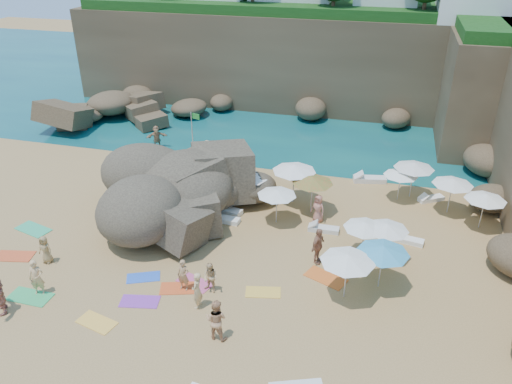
% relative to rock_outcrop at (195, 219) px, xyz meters
% --- Properties ---
extents(ground, '(120.00, 120.00, 0.00)m').
position_rel_rock_outcrop_xyz_m(ground, '(1.42, -2.62, 0.00)').
color(ground, tan).
rests_on(ground, ground).
extents(seawater, '(120.00, 120.00, 0.00)m').
position_rel_rock_outcrop_xyz_m(seawater, '(1.42, 27.38, 0.00)').
color(seawater, '#0C4751').
rests_on(seawater, ground).
extents(cliff_back, '(44.00, 8.00, 8.00)m').
position_rel_rock_outcrop_xyz_m(cliff_back, '(3.42, 22.38, 4.00)').
color(cliff_back, brown).
rests_on(cliff_back, ground).
extents(rock_promontory, '(12.00, 7.00, 2.00)m').
position_rel_rock_outcrop_xyz_m(rock_promontory, '(-9.58, 13.38, 0.00)').
color(rock_promontory, brown).
rests_on(rock_promontory, ground).
extents(marina_masts, '(3.10, 0.10, 6.00)m').
position_rel_rock_outcrop_xyz_m(marina_masts, '(-15.08, 27.38, 3.00)').
color(marina_masts, white).
rests_on(marina_masts, ground).
extents(rock_outcrop, '(9.17, 7.22, 3.45)m').
position_rel_rock_outcrop_xyz_m(rock_outcrop, '(0.00, 0.00, 0.00)').
color(rock_outcrop, brown).
rests_on(rock_outcrop, ground).
extents(flag_pole, '(0.66, 0.20, 3.43)m').
position_rel_rock_outcrop_xyz_m(flag_pole, '(-2.99, 7.68, 2.19)').
color(flag_pole, silver).
rests_on(flag_pole, ground).
extents(parasol_0, '(2.14, 2.14, 2.02)m').
position_rel_rock_outcrop_xyz_m(parasol_0, '(4.44, 0.88, 1.86)').
color(parasol_0, silver).
rests_on(parasol_0, ground).
extents(parasol_1, '(2.37, 2.37, 2.24)m').
position_rel_rock_outcrop_xyz_m(parasol_1, '(11.56, 5.90, 2.06)').
color(parasol_1, silver).
rests_on(parasol_1, ground).
extents(parasol_2, '(2.56, 2.56, 2.42)m').
position_rel_rock_outcrop_xyz_m(parasol_2, '(4.87, 3.39, 2.22)').
color(parasol_2, silver).
rests_on(parasol_2, ground).
extents(parasol_3, '(2.16, 2.16, 2.05)m').
position_rel_rock_outcrop_xyz_m(parasol_3, '(15.19, 3.23, 1.88)').
color(parasol_3, silver).
rests_on(parasol_3, ground).
extents(parasol_4, '(2.01, 2.01, 1.90)m').
position_rel_rock_outcrop_xyz_m(parasol_4, '(10.85, 5.32, 1.74)').
color(parasol_4, silver).
rests_on(parasol_4, ground).
extents(parasol_5, '(2.07, 2.07, 1.96)m').
position_rel_rock_outcrop_xyz_m(parasol_5, '(2.46, 2.59, 1.80)').
color(parasol_5, silver).
rests_on(parasol_5, ground).
extents(parasol_6, '(2.35, 2.35, 2.23)m').
position_rel_rock_outcrop_xyz_m(parasol_6, '(6.09, 2.51, 2.04)').
color(parasol_6, silver).
rests_on(parasol_6, ground).
extents(parasol_7, '(2.25, 2.25, 2.13)m').
position_rel_rock_outcrop_xyz_m(parasol_7, '(13.64, 4.50, 1.95)').
color(parasol_7, silver).
rests_on(parasol_7, ground).
extents(parasol_8, '(2.11, 2.11, 2.00)m').
position_rel_rock_outcrop_xyz_m(parasol_8, '(10.28, -1.08, 1.83)').
color(parasol_8, silver).
rests_on(parasol_8, ground).
extents(parasol_9, '(2.39, 2.39, 2.26)m').
position_rel_rock_outcrop_xyz_m(parasol_9, '(8.76, -4.47, 2.07)').
color(parasol_9, silver).
rests_on(parasol_9, ground).
extents(parasol_10, '(2.33, 2.33, 2.21)m').
position_rel_rock_outcrop_xyz_m(parasol_10, '(10.19, -3.35, 2.02)').
color(parasol_10, silver).
rests_on(parasol_10, ground).
extents(parasol_11, '(2.07, 2.07, 1.96)m').
position_rel_rock_outcrop_xyz_m(parasol_11, '(9.25, -1.15, 1.80)').
color(parasol_11, silver).
rests_on(parasol_11, ground).
extents(lounger_0, '(1.93, 1.06, 0.29)m').
position_rel_rock_outcrop_xyz_m(lounger_0, '(1.47, 1.19, 0.14)').
color(lounger_0, white).
rests_on(lounger_0, ground).
extents(lounger_1, '(2.16, 1.10, 0.32)m').
position_rel_rock_outcrop_xyz_m(lounger_1, '(9.09, 7.27, 0.16)').
color(lounger_1, silver).
rests_on(lounger_1, ground).
extents(lounger_2, '(1.60, 1.30, 0.24)m').
position_rel_rock_outcrop_xyz_m(lounger_2, '(12.80, 5.68, 0.12)').
color(lounger_2, white).
rests_on(lounger_2, ground).
extents(lounger_3, '(1.76, 0.74, 0.27)m').
position_rel_rock_outcrop_xyz_m(lounger_3, '(1.66, 0.21, 0.13)').
color(lounger_3, white).
rests_on(lounger_3, ground).
extents(lounger_4, '(1.66, 0.80, 0.25)m').
position_rel_rock_outcrop_xyz_m(lounger_4, '(11.47, 0.73, 0.12)').
color(lounger_4, white).
rests_on(lounger_4, ground).
extents(lounger_5, '(1.66, 0.59, 0.26)m').
position_rel_rock_outcrop_xyz_m(lounger_5, '(7.10, 0.64, 0.13)').
color(lounger_5, silver).
rests_on(lounger_5, ground).
extents(towel_2, '(1.95, 1.39, 0.03)m').
position_rel_rock_outcrop_xyz_m(towel_2, '(1.54, -5.84, 0.02)').
color(towel_2, '#DD5222').
rests_on(towel_2, ground).
extents(towel_3, '(1.92, 0.97, 0.03)m').
position_rel_rock_outcrop_xyz_m(towel_3, '(-4.62, -8.13, 0.02)').
color(towel_3, '#31AB5D').
rests_on(towel_3, ground).
extents(towel_4, '(1.80, 1.18, 0.03)m').
position_rel_rock_outcrop_xyz_m(towel_4, '(-0.91, -8.79, 0.01)').
color(towel_4, '#F7B641').
rests_on(towel_4, ground).
extents(towel_6, '(1.82, 1.16, 0.03)m').
position_rel_rock_outcrop_xyz_m(towel_6, '(0.21, -7.15, 0.01)').
color(towel_6, purple).
rests_on(towel_6, ground).
extents(towel_7, '(2.00, 1.30, 0.03)m').
position_rel_rock_outcrop_xyz_m(towel_7, '(-7.36, -5.69, 0.02)').
color(towel_7, '#D74E25').
rests_on(towel_7, ground).
extents(towel_8, '(1.71, 1.32, 0.03)m').
position_rel_rock_outcrop_xyz_m(towel_8, '(-0.41, -5.56, 0.01)').
color(towel_8, blue).
rests_on(towel_8, ground).
extents(towel_9, '(1.85, 1.33, 0.03)m').
position_rel_rock_outcrop_xyz_m(towel_9, '(2.04, -5.29, 0.01)').
color(towel_9, '#CD5083').
rests_on(towel_9, ground).
extents(towel_10, '(2.12, 1.61, 0.03)m').
position_rel_rock_outcrop_xyz_m(towel_10, '(7.80, -3.36, 0.02)').
color(towel_10, orange).
rests_on(towel_10, ground).
extents(towel_11, '(2.13, 1.44, 0.03)m').
position_rel_rock_outcrop_xyz_m(towel_11, '(-8.05, -3.30, 0.02)').
color(towel_11, '#31AC74').
rests_on(towel_11, ground).
extents(towel_12, '(1.70, 1.10, 0.03)m').
position_rel_rock_outcrop_xyz_m(towel_12, '(5.25, -5.13, 0.01)').
color(towel_12, gold).
rests_on(towel_12, ground).
extents(person_stand_0, '(0.75, 0.62, 1.75)m').
position_rel_rock_outcrop_xyz_m(person_stand_0, '(-4.32, -7.80, 0.87)').
color(person_stand_0, tan).
rests_on(person_stand_0, ground).
extents(person_stand_1, '(0.94, 0.77, 1.82)m').
position_rel_rock_outcrop_xyz_m(person_stand_1, '(4.15, -8.26, 0.91)').
color(person_stand_1, tan).
rests_on(person_stand_1, ground).
extents(person_stand_2, '(1.04, 0.73, 1.49)m').
position_rel_rock_outcrop_xyz_m(person_stand_2, '(-2.05, 7.67, 0.74)').
color(person_stand_2, '#FAC48E').
rests_on(person_stand_2, ground).
extents(person_stand_3, '(0.81, 1.20, 1.89)m').
position_rel_rock_outcrop_xyz_m(person_stand_3, '(7.21, -2.23, 0.94)').
color(person_stand_3, '#A16B50').
rests_on(person_stand_3, ground).
extents(person_stand_4, '(0.91, 0.73, 1.63)m').
position_rel_rock_outcrop_xyz_m(person_stand_4, '(6.62, 1.55, 0.82)').
color(person_stand_4, '#B77160').
rests_on(person_stand_4, ground).
extents(person_stand_5, '(1.54, 1.21, 1.67)m').
position_rel_rock_outcrop_xyz_m(person_stand_5, '(-6.45, 8.91, 0.83)').
color(person_stand_5, '#A87954').
rests_on(person_stand_5, ground).
extents(person_stand_6, '(0.42, 0.64, 1.75)m').
position_rel_rock_outcrop_xyz_m(person_stand_6, '(2.78, -6.77, 0.88)').
color(person_stand_6, tan).
rests_on(person_stand_6, ground).
extents(person_lie_2, '(0.77, 1.46, 0.38)m').
position_rel_rock_outcrop_xyz_m(person_lie_2, '(-5.44, -5.66, 0.19)').
color(person_lie_2, '#977A4B').
rests_on(person_lie_2, ground).
extents(person_lie_3, '(2.28, 2.26, 0.45)m').
position_rel_rock_outcrop_xyz_m(person_lie_3, '(-5.08, -9.23, 0.22)').
color(person_lie_3, tan).
rests_on(person_lie_3, ground).
extents(person_lie_4, '(0.67, 1.57, 0.37)m').
position_rel_rock_outcrop_xyz_m(person_lie_4, '(1.78, -5.86, 0.18)').
color(person_lie_4, '#A27B51').
rests_on(person_lie_4, ground).
extents(person_lie_5, '(1.08, 1.59, 0.55)m').
position_rel_rock_outcrop_xyz_m(person_lie_5, '(2.98, -5.67, 0.28)').
color(person_lie_5, tan).
rests_on(person_lie_5, ground).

